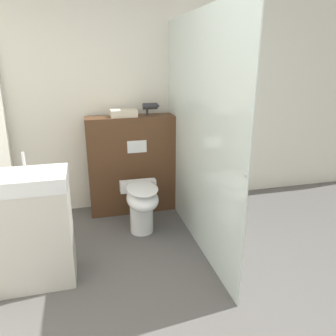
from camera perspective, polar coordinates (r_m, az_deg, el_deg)
The scene contains 7 objects.
wall_back at distance 4.02m, azimuth -5.39°, elevation 10.77°, with size 8.00×0.06×2.50m.
partition_panel at distance 3.95m, azimuth -5.65°, elevation 0.64°, with size 1.12×0.30×1.16m.
shower_glass at distance 3.12m, azimuth 5.04°, elevation 5.67°, with size 0.04×2.08×2.20m.
toilet at distance 3.46m, azimuth -4.60°, elevation -6.08°, with size 0.39×0.57×0.55m.
sink_vanity at distance 2.90m, azimuth -22.73°, elevation -9.81°, with size 0.64×0.41×1.10m.
hair_drier at distance 3.82m, azimuth -3.05°, elevation 10.66°, with size 0.20×0.07×0.14m.
folded_towel at distance 3.77m, azimuth -7.72°, elevation 9.44°, with size 0.29×0.18×0.08m.
Camera 1 is at (-0.63, -1.59, 1.79)m, focal length 35.00 mm.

